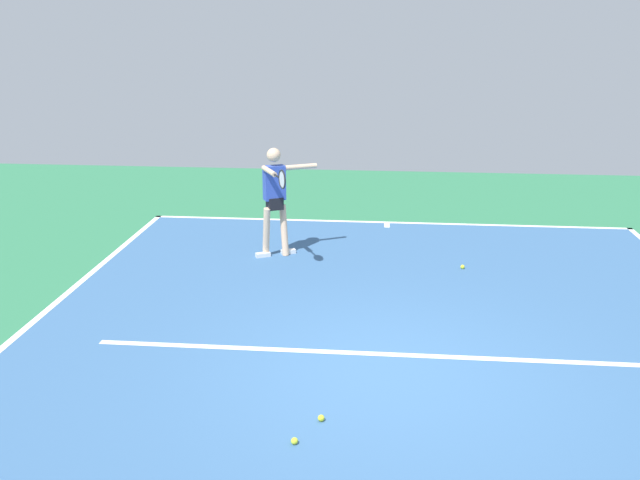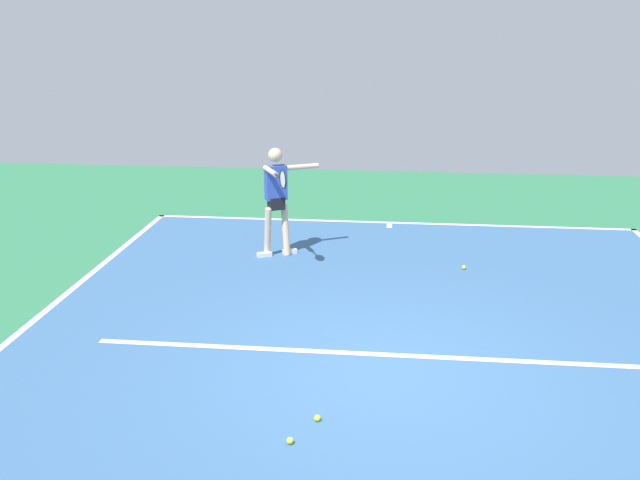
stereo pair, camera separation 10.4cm
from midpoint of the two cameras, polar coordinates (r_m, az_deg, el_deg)
The scene contains 9 objects.
ground_plane at distance 7.74m, azimuth 5.78°, elevation -10.91°, with size 21.79×21.79×0.00m, color #2D754C.
court_surface at distance 7.74m, azimuth 5.78°, elevation -10.89°, with size 9.22×12.10×0.00m, color #38608E.
court_line_baseline_near at distance 13.33m, azimuth 6.03°, elevation 1.46°, with size 9.22×0.10×0.01m, color white.
court_line_service at distance 8.11m, azimuth 5.81°, elevation -9.48°, with size 6.91×0.10×0.01m, color white.
court_line_centre_mark at distance 13.14m, azimuth 6.03°, elevation 1.22°, with size 0.10×0.30×0.01m, color white.
tennis_player at distance 11.09m, azimuth -3.33°, elevation 3.83°, with size 0.99×1.39×1.81m.
tennis_ball_centre_court at distance 6.85m, azimuth 0.24°, elevation -14.63°, with size 0.07×0.07×0.07m, color yellow.
tennis_ball_far_corner at distance 6.53m, azimuth -2.03°, elevation -16.39°, with size 0.07×0.07×0.07m, color #CCE033.
tennis_ball_near_player at distance 10.98m, azimuth 12.17°, elevation -2.25°, with size 0.07×0.07×0.07m, color yellow.
Camera 2 is at (-0.01, 6.81, 3.68)m, focal length 38.39 mm.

